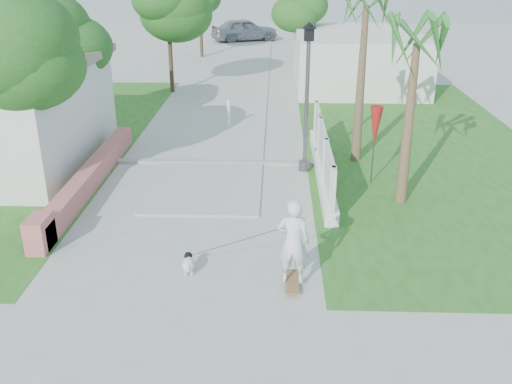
{
  "coord_description": "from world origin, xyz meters",
  "views": [
    {
      "loc": [
        1.98,
        -11.08,
        6.26
      ],
      "look_at": [
        1.55,
        1.11,
        1.1
      ],
      "focal_mm": 40.0,
      "sensor_mm": 36.0,
      "label": 1
    }
  ],
  "objects_px": {
    "street_lamp": "(307,93)",
    "bollard": "(229,113)",
    "skateboarder": "(252,243)",
    "parked_car": "(245,30)",
    "dog": "(188,263)",
    "patio_umbrella": "(375,128)"
  },
  "relations": [
    {
      "from": "skateboarder",
      "to": "parked_car",
      "type": "relative_size",
      "value": 0.51
    },
    {
      "from": "bollard",
      "to": "patio_umbrella",
      "type": "distance_m",
      "value": 7.25
    },
    {
      "from": "bollard",
      "to": "parked_car",
      "type": "xyz_separation_m",
      "value": [
        -0.61,
        22.96,
        0.26
      ]
    },
    {
      "from": "bollard",
      "to": "patio_umbrella",
      "type": "xyz_separation_m",
      "value": [
        4.6,
        -5.5,
        1.1
      ]
    },
    {
      "from": "street_lamp",
      "to": "dog",
      "type": "height_order",
      "value": "street_lamp"
    },
    {
      "from": "street_lamp",
      "to": "dog",
      "type": "bearing_deg",
      "value": -113.57
    },
    {
      "from": "bollard",
      "to": "parked_car",
      "type": "height_order",
      "value": "parked_car"
    },
    {
      "from": "patio_umbrella",
      "to": "parked_car",
      "type": "bearing_deg",
      "value": 100.38
    },
    {
      "from": "dog",
      "to": "parked_car",
      "type": "bearing_deg",
      "value": 82.74
    },
    {
      "from": "parked_car",
      "to": "street_lamp",
      "type": "bearing_deg",
      "value": 164.32
    },
    {
      "from": "dog",
      "to": "parked_car",
      "type": "height_order",
      "value": "parked_car"
    },
    {
      "from": "street_lamp",
      "to": "bollard",
      "type": "relative_size",
      "value": 4.07
    },
    {
      "from": "dog",
      "to": "bollard",
      "type": "bearing_deg",
      "value": 81.68
    },
    {
      "from": "street_lamp",
      "to": "dog",
      "type": "distance_m",
      "value": 7.12
    },
    {
      "from": "patio_umbrella",
      "to": "dog",
      "type": "height_order",
      "value": "patio_umbrella"
    },
    {
      "from": "skateboarder",
      "to": "dog",
      "type": "height_order",
      "value": "skateboarder"
    },
    {
      "from": "dog",
      "to": "parked_car",
      "type": "relative_size",
      "value": 0.12
    },
    {
      "from": "patio_umbrella",
      "to": "dog",
      "type": "xyz_separation_m",
      "value": [
        -4.61,
        -5.2,
        -1.47
      ]
    },
    {
      "from": "street_lamp",
      "to": "patio_umbrella",
      "type": "height_order",
      "value": "street_lamp"
    },
    {
      "from": "street_lamp",
      "to": "bollard",
      "type": "height_order",
      "value": "street_lamp"
    },
    {
      "from": "bollard",
      "to": "patio_umbrella",
      "type": "relative_size",
      "value": 0.47
    },
    {
      "from": "bollard",
      "to": "dog",
      "type": "bearing_deg",
      "value": -90.03
    }
  ]
}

